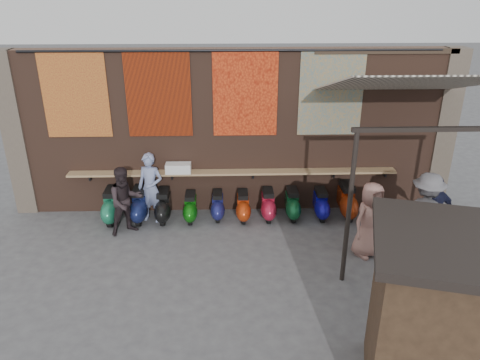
{
  "coord_description": "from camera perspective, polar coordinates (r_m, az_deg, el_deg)",
  "views": [
    {
      "loc": [
        -0.14,
        -8.22,
        5.49
      ],
      "look_at": [
        0.14,
        1.2,
        1.38
      ],
      "focal_mm": 35.0,
      "sensor_mm": 36.0,
      "label": 1
    }
  ],
  "objects": [
    {
      "name": "scooter_stool_4",
      "position": [
        11.48,
        -2.73,
        -3.16
      ],
      "size": [
        0.32,
        0.7,
        0.67
      ],
      "primitive_type": null,
      "color": "navy",
      "rests_on": "ground"
    },
    {
      "name": "scooter_stool_9",
      "position": [
        11.81,
        12.9,
        -2.5
      ],
      "size": [
        0.4,
        0.89,
        0.85
      ],
      "primitive_type": null,
      "color": "maroon",
      "rests_on": "ground"
    },
    {
      "name": "shopper_grey",
      "position": [
        10.56,
        21.62,
        -3.88
      ],
      "size": [
        1.37,
        1.16,
        1.84
      ],
      "primitive_type": "imported",
      "rotation": [
        0.0,
        0.0,
        2.66
      ],
      "color": "slate",
      "rests_on": "ground"
    },
    {
      "name": "diner_right",
      "position": [
        10.94,
        -13.79,
        -2.49
      ],
      "size": [
        0.99,
        0.93,
        1.63
      ],
      "primitive_type": "imported",
      "rotation": [
        0.0,
        0.0,
        0.53
      ],
      "color": "black",
      "rests_on": "ground"
    },
    {
      "name": "tapestry_orange",
      "position": [
        10.99,
        0.64,
        10.45
      ],
      "size": [
        1.5,
        0.02,
        2.0
      ],
      "primitive_type": "cube",
      "color": "#DB481B",
      "rests_on": "brick_wall"
    },
    {
      "name": "awning_canvas",
      "position": [
        10.01,
        20.05,
        10.98
      ],
      "size": [
        3.2,
        3.28,
        0.97
      ],
      "primitive_type": "cube",
      "rotation": [
        -0.28,
        0.0,
        0.0
      ],
      "color": "beige",
      "rests_on": "brick_wall"
    },
    {
      "name": "awning_header",
      "position": [
        8.78,
        23.0,
        5.73
      ],
      "size": [
        3.0,
        0.08,
        0.08
      ],
      "primitive_type": "cube",
      "color": "black",
      "rests_on": "awning_post_left"
    },
    {
      "name": "brick_wall",
      "position": [
        11.46,
        -0.93,
        5.82
      ],
      "size": [
        10.0,
        0.4,
        4.0
      ],
      "primitive_type": "cube",
      "color": "brown",
      "rests_on": "ground"
    },
    {
      "name": "eating_counter",
      "position": [
        11.42,
        -0.87,
        0.95
      ],
      "size": [
        8.0,
        0.32,
        0.05
      ],
      "primitive_type": "cube",
      "color": "#9E7A51",
      "rests_on": "brick_wall"
    },
    {
      "name": "tapestry_sun",
      "position": [
        11.09,
        -9.91,
        10.23
      ],
      "size": [
        1.5,
        0.02,
        2.0
      ],
      "primitive_type": "cube",
      "color": "#BF320B",
      "rests_on": "brick_wall"
    },
    {
      "name": "shopper_navy",
      "position": [
        10.8,
        22.45,
        -3.77
      ],
      "size": [
        1.08,
        0.65,
        1.72
      ],
      "primitive_type": "imported",
      "rotation": [
        0.0,
        0.0,
        3.39
      ],
      "color": "#161831",
      "rests_on": "ground"
    },
    {
      "name": "scooter_stool_5",
      "position": [
        11.41,
        0.38,
        -3.24
      ],
      "size": [
        0.33,
        0.73,
        0.7
      ],
      "primitive_type": null,
      "color": "#B2320D",
      "rests_on": "ground"
    },
    {
      "name": "hang_rail",
      "position": [
        10.79,
        -0.98,
        15.5
      ],
      "size": [
        9.5,
        0.06,
        0.06
      ],
      "primitive_type": "cylinder",
      "rotation": [
        0.0,
        1.57,
        0.0
      ],
      "color": "black",
      "rests_on": "brick_wall"
    },
    {
      "name": "pier_left",
      "position": [
        12.53,
        -25.56,
        5.03
      ],
      "size": [
        0.5,
        0.5,
        4.0
      ],
      "primitive_type": "cube",
      "color": "#4C4238",
      "rests_on": "ground"
    },
    {
      "name": "awning_ledger",
      "position": [
        11.41,
        17.51,
        14.76
      ],
      "size": [
        3.3,
        0.08,
        0.12
      ],
      "primitive_type": "cube",
      "color": "#33261C",
      "rests_on": "brick_wall"
    },
    {
      "name": "tapestry_redgold",
      "position": [
        11.51,
        -19.44,
        9.74
      ],
      "size": [
        1.5,
        0.02,
        2.0
      ],
      "primitive_type": "cube",
      "color": "maroon",
      "rests_on": "brick_wall"
    },
    {
      "name": "stall_sign",
      "position": [
        7.5,
        25.02,
        -8.64
      ],
      "size": [
        1.17,
        0.36,
        0.5
      ],
      "primitive_type": "cube",
      "rotation": [
        0.0,
        0.0,
        -0.27
      ],
      "color": "gold",
      "rests_on": "market_stall"
    },
    {
      "name": "shelf_box",
      "position": [
        11.4,
        -7.53,
        1.46
      ],
      "size": [
        0.61,
        0.29,
        0.23
      ],
      "primitive_type": "cube",
      "color": "white",
      "rests_on": "eating_counter"
    },
    {
      "name": "scooter_stool_3",
      "position": [
        11.43,
        -6.05,
        -3.36
      ],
      "size": [
        0.32,
        0.72,
        0.68
      ],
      "primitive_type": null,
      "color": "#0D5D0D",
      "rests_on": "ground"
    },
    {
      "name": "market_stall",
      "position": [
        7.1,
        25.41,
        -16.12
      ],
      "size": [
        2.63,
        2.24,
        2.44
      ],
      "primitive_type": "cube",
      "rotation": [
        0.0,
        0.0,
        -0.27
      ],
      "color": "black",
      "rests_on": "ground"
    },
    {
      "name": "scooter_stool_6",
      "position": [
        11.47,
        3.44,
        -3.05
      ],
      "size": [
        0.34,
        0.76,
        0.73
      ],
      "primitive_type": null,
      "color": "#AB1631",
      "rests_on": "ground"
    },
    {
      "name": "pier_right",
      "position": [
        12.64,
        23.47,
        5.55
      ],
      "size": [
        0.5,
        0.5,
        4.0
      ],
      "primitive_type": "cube",
      "color": "#4C4238",
      "rests_on": "ground"
    },
    {
      "name": "stall_shelf",
      "position": [
        7.97,
        23.92,
        -14.04
      ],
      "size": [
        1.83,
        0.6,
        0.06
      ],
      "primitive_type": "cube",
      "rotation": [
        0.0,
        0.0,
        -0.27
      ],
      "color": "#473321",
      "rests_on": "market_stall"
    },
    {
      "name": "scooter_stool_0",
      "position": [
        11.71,
        -15.34,
        -3.07
      ],
      "size": [
        0.39,
        0.86,
        0.82
      ],
      "primitive_type": null,
      "color": "#1C714D",
      "rests_on": "ground"
    },
    {
      "name": "scooter_stool_7",
      "position": [
        11.55,
        6.39,
        -2.96
      ],
      "size": [
        0.34,
        0.77,
        0.73
      ],
      "primitive_type": null,
      "color": "#0E4A26",
      "rests_on": "ground"
    },
    {
      "name": "scooter_stool_2",
      "position": [
        11.5,
        -9.3,
        -3.14
      ],
      "size": [
        0.36,
        0.81,
        0.76
      ],
      "primitive_type": null,
      "color": "black",
      "rests_on": "ground"
    },
    {
      "name": "tapestry_multi",
      "position": [
        11.25,
        11.05,
        10.33
      ],
      "size": [
        1.5,
        0.02,
        2.0
      ],
      "primitive_type": "cube",
      "color": "teal",
      "rests_on": "brick_wall"
    },
    {
      "name": "shopper_tan",
      "position": [
        10.15,
        15.5,
        -4.69
      ],
      "size": [
        0.97,
        0.86,
        1.67
      ],
      "primitive_type": "imported",
      "rotation": [
        0.0,
        0.0,
        0.51
      ],
      "color": "#9E6F64",
      "rests_on": "ground"
    },
    {
      "name": "scooter_stool_8",
      "position": [
        11.67,
        9.82,
        -2.92
      ],
      "size": [
        0.34,
        0.76,
        0.72
      ],
      "primitive_type": null,
      "color": "#0F0B83",
      "rests_on": "ground"
    },
    {
      "name": "ground",
      "position": [
        9.88,
        -0.61,
        -10.2
      ],
      "size": [
        70.0,
        70.0,
        0.0
      ],
      "primitive_type": "plane",
      "color": "#474749",
      "rests_on": "ground"
    },
    {
      "name": "scooter_stool_1",
      "position": [
        11.59,
        -12.12,
        -3.01
      ],
      "size": [
        0.39,
        0.86,
        0.82
      ],
      "primitive_type": null,
      "color": "#131B47",
      "rests_on": "ground"
    },
    {
      "name": "awning_post_left",
      "position": [
        8.86,
        13.15,
        -3.51
      ],
      "size": [
        0.09,
        0.09,
        3.1
      ],
      "primitive_type": "cylinder",
      "color": "black",
      "rests_on": "ground"
    },
    {
      "name": "diner_left",
      "position": [
        11.36,
        -10.85,
        -0.94
      ],
      "size": [
        0.72,
        0.57,
        1.72
      ],
      "primitive_type": "imported",
      "rotation": [
        0.0,
        0.0,
        -0.29
      ],
      "color": "#7D8AB6",
      "rests_on": "ground"
    }
  ]
}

